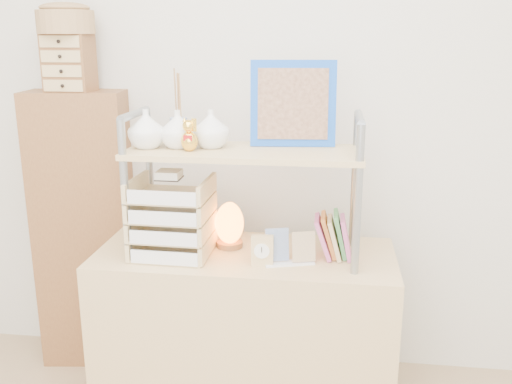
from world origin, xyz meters
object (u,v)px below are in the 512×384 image
desk (245,336)px  salt_lamp (229,224)px  cabinet (85,231)px  letter_tray (171,222)px

desk → salt_lamp: (-0.07, 0.06, 0.47)m
cabinet → salt_lamp: 0.85m
desk → salt_lamp: 0.48m
desk → cabinet: cabinet is taller
desk → letter_tray: letter_tray is taller
letter_tray → salt_lamp: bearing=30.2°
letter_tray → salt_lamp: 0.24m
letter_tray → salt_lamp: size_ratio=1.81×
letter_tray → desk: bearing=13.0°
desk → letter_tray: size_ratio=3.46×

